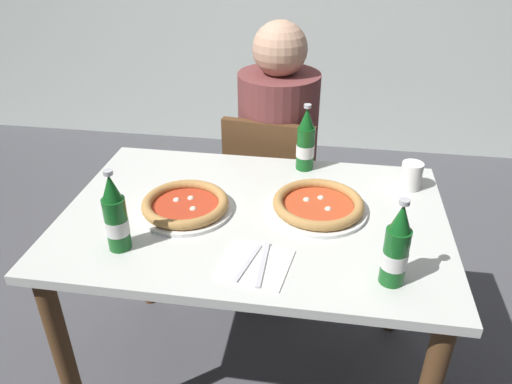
# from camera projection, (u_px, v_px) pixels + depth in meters

# --- Properties ---
(ground_plane) EXTENTS (8.00, 8.00, 0.00)m
(ground_plane) POSITION_uv_depth(u_px,v_px,m) (254.00, 374.00, 1.93)
(ground_plane) COLOR #4C4C51
(dining_table_main) EXTENTS (1.20, 0.80, 0.75)m
(dining_table_main) POSITION_uv_depth(u_px,v_px,m) (254.00, 243.00, 1.61)
(dining_table_main) COLOR silver
(dining_table_main) RESTS_ON ground_plane
(chair_behind_table) EXTENTS (0.45, 0.45, 0.85)m
(chair_behind_table) POSITION_uv_depth(u_px,v_px,m) (273.00, 190.00, 2.21)
(chair_behind_table) COLOR brown
(chair_behind_table) RESTS_ON ground_plane
(diner_seated) EXTENTS (0.34, 0.34, 1.21)m
(diner_seated) POSITION_uv_depth(u_px,v_px,m) (277.00, 165.00, 2.20)
(diner_seated) COLOR #2D3342
(diner_seated) RESTS_ON ground_plane
(pizza_margherita_near) EXTENTS (0.30, 0.30, 0.04)m
(pizza_margherita_near) POSITION_uv_depth(u_px,v_px,m) (185.00, 205.00, 1.55)
(pizza_margherita_near) COLOR white
(pizza_margherita_near) RESTS_ON dining_table_main
(pizza_marinara_far) EXTENTS (0.31, 0.31, 0.04)m
(pizza_marinara_far) POSITION_uv_depth(u_px,v_px,m) (318.00, 205.00, 1.55)
(pizza_marinara_far) COLOR white
(pizza_marinara_far) RESTS_ON dining_table_main
(beer_bottle_left) EXTENTS (0.07, 0.07, 0.25)m
(beer_bottle_left) POSITION_uv_depth(u_px,v_px,m) (396.00, 249.00, 1.22)
(beer_bottle_left) COLOR #14591E
(beer_bottle_left) RESTS_ON dining_table_main
(beer_bottle_center) EXTENTS (0.07, 0.07, 0.25)m
(beer_bottle_center) POSITION_uv_depth(u_px,v_px,m) (306.00, 142.00, 1.76)
(beer_bottle_center) COLOR #14591E
(beer_bottle_center) RESTS_ON dining_table_main
(beer_bottle_right) EXTENTS (0.07, 0.07, 0.25)m
(beer_bottle_right) POSITION_uv_depth(u_px,v_px,m) (116.00, 217.00, 1.35)
(beer_bottle_right) COLOR #14591E
(beer_bottle_right) RESTS_ON dining_table_main
(napkin_with_cutlery) EXTENTS (0.20, 0.20, 0.01)m
(napkin_with_cutlery) POSITION_uv_depth(u_px,v_px,m) (256.00, 264.00, 1.33)
(napkin_with_cutlery) COLOR white
(napkin_with_cutlery) RESTS_ON dining_table_main
(paper_cup) EXTENTS (0.07, 0.07, 0.09)m
(paper_cup) POSITION_uv_depth(u_px,v_px,m) (411.00, 176.00, 1.67)
(paper_cup) COLOR white
(paper_cup) RESTS_ON dining_table_main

